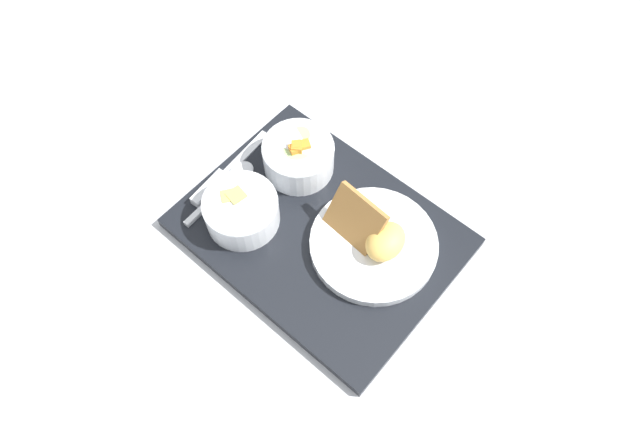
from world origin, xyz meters
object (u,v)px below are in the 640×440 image
(bowl_soup, at_px, (241,210))
(spoon, at_px, (231,182))
(plate_main, at_px, (374,242))
(knife, at_px, (217,181))
(bowl_salad, at_px, (299,155))

(bowl_soup, xyz_separation_m, spoon, (-0.07, 0.03, -0.03))
(plate_main, xyz_separation_m, knife, (-0.25, -0.10, -0.01))
(bowl_salad, xyz_separation_m, knife, (-0.07, -0.12, -0.03))
(knife, bearing_deg, bowl_soup, -108.62)
(spoon, bearing_deg, plate_main, -77.97)
(bowl_soup, xyz_separation_m, plate_main, (0.17, 0.11, -0.01))
(bowl_salad, height_order, spoon, bowl_salad)
(bowl_salad, bearing_deg, spoon, -116.78)
(knife, relative_size, spoon, 1.19)
(knife, height_order, spoon, knife)
(bowl_salad, height_order, bowl_soup, bowl_salad)
(bowl_soup, bearing_deg, knife, 172.17)
(knife, bearing_deg, spoon, -54.10)
(bowl_salad, distance_m, plate_main, 0.19)
(bowl_salad, height_order, plate_main, plate_main)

